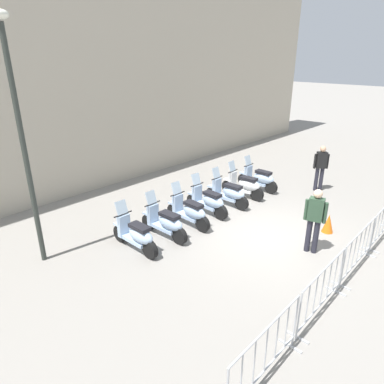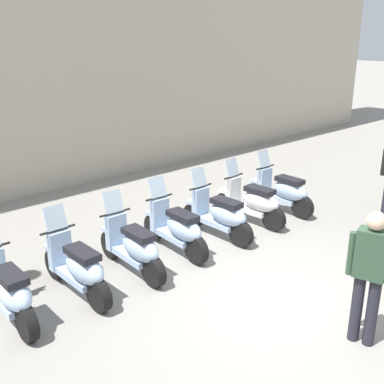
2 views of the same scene
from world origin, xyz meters
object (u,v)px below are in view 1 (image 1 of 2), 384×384
at_px(officer_near_row_end, 315,217).
at_px(traffic_cone, 328,223).
at_px(motorcycle_4, 229,193).
at_px(barrier_segment_3, 384,222).
at_px(motorcycle_3, 208,201).
at_px(barrier_segment_1, 322,291).
at_px(motorcycle_1, 165,223).
at_px(barrier_segment_2, 358,250).
at_px(officer_mid_plaza, 321,166).
at_px(motorcycle_6, 259,179).
at_px(barrier_segment_0, 265,354).
at_px(motorcycle_5, 244,185).
at_px(street_lamp, 19,124).
at_px(motorcycle_0, 136,235).

bearing_deg(officer_near_row_end, traffic_cone, 11.68).
height_order(motorcycle_4, barrier_segment_3, motorcycle_4).
relative_size(motorcycle_3, barrier_segment_1, 0.89).
distance_m(motorcycle_1, barrier_segment_3, 6.00).
height_order(barrier_segment_2, officer_mid_plaza, officer_mid_plaza).
distance_m(motorcycle_4, barrier_segment_2, 4.63).
xyz_separation_m(motorcycle_4, officer_near_row_end, (-0.50, -3.46, 0.53)).
bearing_deg(motorcycle_4, barrier_segment_2, -95.19).
xyz_separation_m(motorcycle_6, barrier_segment_0, (-6.42, -5.42, 0.07)).
relative_size(motorcycle_4, motorcycle_6, 1.00).
bearing_deg(traffic_cone, barrier_segment_0, -159.96).
bearing_deg(barrier_segment_0, motorcycle_4, 48.93).
bearing_deg(officer_mid_plaza, barrier_segment_2, -139.82).
bearing_deg(barrier_segment_0, barrier_segment_2, 7.20).
distance_m(motorcycle_1, motorcycle_5, 3.97).
relative_size(motorcycle_4, barrier_segment_1, 0.89).
bearing_deg(traffic_cone, barrier_segment_2, -131.30).
height_order(motorcycle_4, street_lamp, street_lamp).
relative_size(motorcycle_6, barrier_segment_1, 0.89).
bearing_deg(barrier_segment_2, motorcycle_1, 121.18).
bearing_deg(motorcycle_1, motorcycle_4, 8.36).
relative_size(motorcycle_6, street_lamp, 0.31).
relative_size(motorcycle_0, officer_mid_plaza, 1.00).
relative_size(motorcycle_5, barrier_segment_2, 0.89).
bearing_deg(street_lamp, officer_mid_plaza, -10.57).
bearing_deg(barrier_segment_0, barrier_segment_3, 7.20).
bearing_deg(motorcycle_4, barrier_segment_1, -116.64).
height_order(motorcycle_0, officer_near_row_end, officer_near_row_end).
bearing_deg(street_lamp, barrier_segment_2, -43.34).
height_order(motorcycle_3, barrier_segment_2, motorcycle_3).
distance_m(officer_near_row_end, traffic_cone, 1.53).
height_order(motorcycle_1, officer_near_row_end, officer_near_row_end).
xyz_separation_m(barrier_segment_1, barrier_segment_2, (2.02, 0.26, 0.00)).
bearing_deg(motorcycle_0, barrier_segment_0, -96.50).
distance_m(motorcycle_5, street_lamp, 7.53).
distance_m(motorcycle_6, barrier_segment_3, 4.67).
bearing_deg(traffic_cone, motorcycle_6, 72.04).
bearing_deg(officer_near_row_end, barrier_segment_2, -85.76).
distance_m(motorcycle_5, traffic_cone, 3.37).
bearing_deg(barrier_segment_3, officer_mid_plaza, 57.28).
bearing_deg(motorcycle_5, barrier_segment_0, -135.78).
relative_size(barrier_segment_1, street_lamp, 0.35).
distance_m(motorcycle_4, officer_mid_plaza, 3.86).
relative_size(motorcycle_6, officer_mid_plaza, 1.00).
bearing_deg(motorcycle_0, officer_near_row_end, -40.68).
relative_size(motorcycle_0, motorcycle_6, 1.00).
bearing_deg(barrier_segment_0, motorcycle_0, 83.50).
bearing_deg(motorcycle_4, motorcycle_5, 10.18).
xyz_separation_m(motorcycle_3, motorcycle_4, (1.00, 0.07, 0.00)).
bearing_deg(motorcycle_0, motorcycle_5, 7.99).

